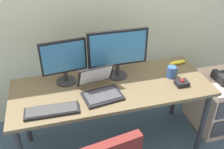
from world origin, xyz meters
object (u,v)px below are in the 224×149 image
at_px(file_cabinet, 215,102).
at_px(banana, 177,63).
at_px(monitor_side, 64,60).
at_px(laptop, 100,88).
at_px(desk_phone, 223,78).
at_px(keyboard, 52,111).
at_px(trackball_mouse, 182,83).
at_px(monitor_main, 118,51).
at_px(coffee_mug, 172,72).

relative_size(file_cabinet, banana, 3.09).
xyz_separation_m(monitor_side, laptop, (0.25, -0.25, -0.17)).
distance_m(desk_phone, monitor_side, 1.57).
bearing_deg(file_cabinet, keyboard, -172.28).
height_order(file_cabinet, laptop, laptop).
distance_m(desk_phone, trackball_mouse, 0.59).
bearing_deg(desk_phone, file_cabinet, 63.22).
height_order(keyboard, laptop, laptop).
distance_m(file_cabinet, banana, 0.65).
height_order(laptop, trackball_mouse, laptop).
height_order(file_cabinet, monitor_main, monitor_main).
bearing_deg(trackball_mouse, laptop, 174.54).
bearing_deg(banana, desk_phone, -25.12).
relative_size(desk_phone, coffee_mug, 1.84).
bearing_deg(banana, file_cabinet, -22.84).
bearing_deg(trackball_mouse, coffee_mug, 101.94).
bearing_deg(desk_phone, trackball_mouse, -165.39).
distance_m(trackball_mouse, coffee_mug, 0.15).
relative_size(trackball_mouse, coffee_mug, 1.01).
height_order(keyboard, banana, banana).
height_order(desk_phone, coffee_mug, coffee_mug).
bearing_deg(file_cabinet, trackball_mouse, -164.03).
height_order(monitor_main, banana, monitor_main).
distance_m(desk_phone, coffee_mug, 0.61).
distance_m(trackball_mouse, banana, 0.37).
xyz_separation_m(desk_phone, trackball_mouse, (-0.55, -0.14, 0.13)).
relative_size(monitor_main, banana, 2.83).
height_order(laptop, coffee_mug, laptop).
distance_m(laptop, banana, 0.89).
relative_size(monitor_side, keyboard, 0.97).
bearing_deg(coffee_mug, banana, 49.84).
relative_size(desk_phone, trackball_mouse, 1.82).
height_order(desk_phone, keyboard, keyboard).
height_order(trackball_mouse, banana, trackball_mouse).
bearing_deg(desk_phone, coffee_mug, 179.81).
distance_m(file_cabinet, monitor_side, 1.67).
relative_size(desk_phone, banana, 1.05).
height_order(desk_phone, laptop, laptop).
xyz_separation_m(monitor_main, trackball_mouse, (0.50, -0.29, -0.24)).
bearing_deg(banana, monitor_main, -175.53).
xyz_separation_m(monitor_main, banana, (0.63, 0.05, -0.24)).
relative_size(monitor_side, trackball_mouse, 3.64).
xyz_separation_m(monitor_main, monitor_side, (-0.47, 0.02, -0.04)).
height_order(file_cabinet, desk_phone, desk_phone).
relative_size(file_cabinet, trackball_mouse, 5.34).
relative_size(laptop, banana, 1.90).
xyz_separation_m(desk_phone, monitor_main, (-1.05, 0.15, 0.37)).
xyz_separation_m(monitor_side, keyboard, (-0.15, -0.38, -0.21)).
height_order(monitor_main, coffee_mug, monitor_main).
height_order(coffee_mug, banana, coffee_mug).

